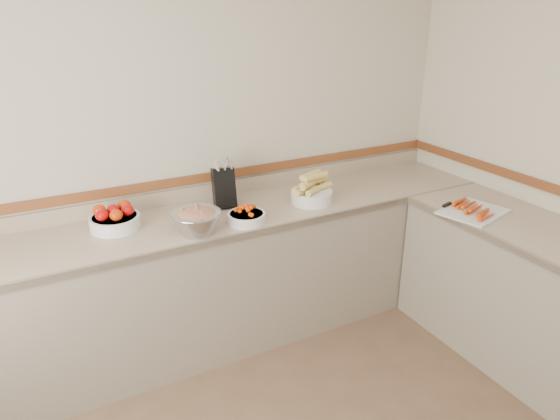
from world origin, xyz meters
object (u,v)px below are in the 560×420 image
tomato_bowl (115,219)px  cutting_board (473,210)px  corn_bowl (312,192)px  cherry_tomato_bowl (246,216)px  rhubarb_bowl (197,220)px  knife_block (224,186)px

tomato_bowl → cutting_board: bearing=-21.7°
tomato_bowl → corn_bowl: 1.26m
corn_bowl → cherry_tomato_bowl: bearing=-169.1°
rhubarb_bowl → cutting_board: bearing=-17.3°
corn_bowl → rhubarb_bowl: (-0.84, -0.12, 0.01)m
knife_block → cutting_board: 1.61m
cutting_board → cherry_tomato_bowl: bearing=158.3°
cherry_tomato_bowl → corn_bowl: size_ratio=0.76×
knife_block → tomato_bowl: size_ratio=1.14×
tomato_bowl → rhubarb_bowl: bearing=-36.9°
tomato_bowl → corn_bowl: size_ratio=0.96×
corn_bowl → cutting_board: 1.04m
corn_bowl → knife_block: bearing=158.5°
rhubarb_bowl → knife_block: bearing=47.5°
cherry_tomato_bowl → rhubarb_bowl: 0.32m
tomato_bowl → cherry_tomato_bowl: size_ratio=1.26×
knife_block → cutting_board: size_ratio=0.71×
knife_block → tomato_bowl: 0.71m
tomato_bowl → corn_bowl: bearing=-8.4°
corn_bowl → rhubarb_bowl: size_ratio=1.07×
cherry_tomato_bowl → corn_bowl: (0.52, 0.10, 0.03)m
rhubarb_bowl → cutting_board: 1.74m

